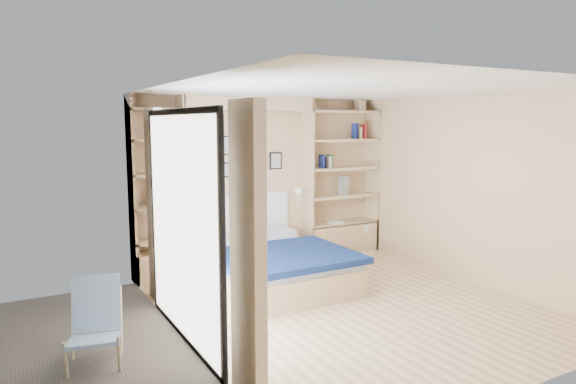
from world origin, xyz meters
TOP-DOWN VIEW (x-y plane):
  - ground at (0.00, 0.00)m, footprint 4.50×4.50m
  - room_shell at (-0.39, 1.52)m, footprint 4.50×4.50m
  - bed at (-0.44, 1.12)m, footprint 1.71×2.18m
  - photo_gallery at (-0.45, 2.22)m, footprint 1.48×0.02m
  - reading_lamps at (-0.30, 2.00)m, footprint 1.92×0.12m
  - shelf_decor at (1.06, 2.07)m, footprint 3.54×0.23m
  - deck_chair at (-2.80, -0.04)m, footprint 0.60×0.82m

SIDE VIEW (x-z plane):
  - ground at x=0.00m, z-range 0.00..0.00m
  - bed at x=-0.44m, z-range -0.26..0.81m
  - deck_chair at x=-2.80m, z-range -0.02..0.73m
  - room_shell at x=-0.39m, z-range -1.17..3.33m
  - reading_lamps at x=-0.30m, z-range 1.03..1.17m
  - photo_gallery at x=-0.45m, z-range 1.19..2.01m
  - shelf_decor at x=1.06m, z-range 0.66..2.69m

